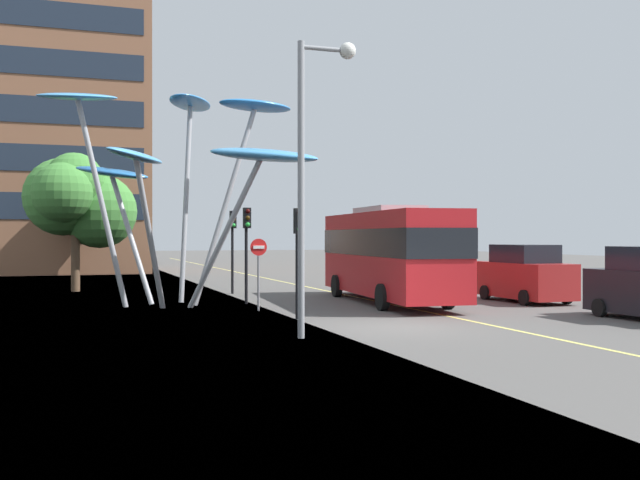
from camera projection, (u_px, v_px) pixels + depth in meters
ground at (379, 330)px, 21.56m from camera, size 120.00×240.00×0.10m
red_bus at (389, 250)px, 29.77m from camera, size 3.43×10.97×3.80m
leaf_sculpture at (181, 148)px, 28.37m from camera, size 9.87×10.42×8.45m
traffic_light_kerb_near at (298, 239)px, 23.73m from camera, size 0.28×0.42×3.52m
traffic_light_kerb_far at (247, 234)px, 29.19m from camera, size 0.28×0.42×3.75m
traffic_light_island_mid at (233, 234)px, 34.33m from camera, size 0.28×0.42×3.80m
car_parked_mid at (524, 275)px, 30.22m from camera, size 2.10×4.57×2.30m
street_lamp at (314, 148)px, 19.47m from camera, size 1.60×0.44×7.74m
tree_pavement_near at (76, 199)px, 35.96m from camera, size 5.36×4.82×6.60m
tree_pavement_far at (84, 205)px, 50.21m from camera, size 3.81×4.53×6.83m
no_entry_sign at (258, 263)px, 26.56m from camera, size 0.60×0.12×2.55m
backdrop_building at (12, 98)px, 55.61m from camera, size 19.05×12.92×25.80m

